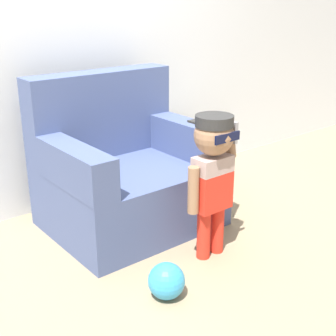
{
  "coord_description": "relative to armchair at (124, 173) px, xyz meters",
  "views": [
    {
      "loc": [
        -1.7,
        -2.44,
        1.54
      ],
      "look_at": [
        0.07,
        -0.25,
        0.51
      ],
      "focal_mm": 50.0,
      "sensor_mm": 36.0,
      "label": 1
    }
  ],
  "objects": [
    {
      "name": "armchair",
      "position": [
        0.0,
        0.0,
        0.0
      ],
      "size": [
        1.1,
        0.91,
        1.05
      ],
      "color": "#475684",
      "rests_on": "ground_plane"
    },
    {
      "name": "side_table",
      "position": [
        0.87,
        0.12,
        -0.08
      ],
      "size": [
        0.43,
        0.43,
        0.48
      ],
      "color": "white",
      "rests_on": "ground_plane"
    },
    {
      "name": "toy_ball",
      "position": [
        -0.35,
        -0.91,
        -0.27
      ],
      "size": [
        0.2,
        0.2,
        0.2
      ],
      "color": "#3399D1",
      "rests_on": "ground_plane"
    },
    {
      "name": "person_child",
      "position": [
        0.15,
        -0.73,
        0.24
      ],
      "size": [
        0.37,
        0.28,
        0.9
      ],
      "color": "red",
      "rests_on": "ground_plane"
    },
    {
      "name": "ground_plane",
      "position": [
        0.0,
        -0.15,
        -0.37
      ],
      "size": [
        10.0,
        10.0,
        0.0
      ],
      "primitive_type": "plane",
      "color": "#998466"
    },
    {
      "name": "wall_back",
      "position": [
        0.0,
        0.58,
        0.93
      ],
      "size": [
        10.0,
        0.05,
        2.6
      ],
      "color": "silver",
      "rests_on": "ground_plane"
    }
  ]
}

